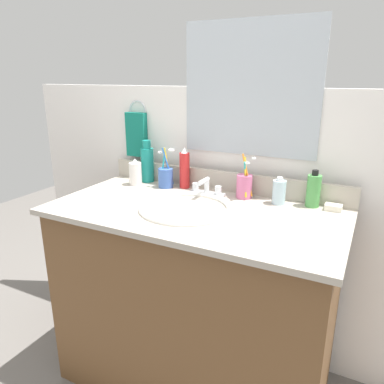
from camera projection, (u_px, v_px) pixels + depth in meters
The scene contains 18 objects.
ground_plane at pixel (194, 378), 1.71m from camera, with size 6.00×6.00×0.00m, color #66605B.
vanity_cabinet at pixel (194, 303), 1.59m from camera, with size 1.12×0.55×0.82m, color brown.
countertop at pixel (194, 212), 1.46m from camera, with size 1.16×0.60×0.02m, color #B2A899.
backsplash at pixel (222, 181), 1.69m from camera, with size 1.16×0.02×0.09m, color #B2A899.
back_wall at pixel (226, 224), 1.81m from camera, with size 2.26×0.04×1.30m, color white.
mirror_panel at pixel (250, 89), 1.56m from camera, with size 0.60×0.01×0.56m, color #B2BCC6.
towel_ring at pixel (138, 110), 1.84m from camera, with size 0.10×0.10×0.01m, color silver.
hand_towel at pixel (137, 135), 1.86m from camera, with size 0.11×0.04×0.22m, color #147260.
sink_basin at pixel (186, 216), 1.47m from camera, with size 0.37×0.37×0.11m.
faucet at pixel (206, 189), 1.62m from camera, with size 0.16×0.10×0.08m.
bottle_mouthwash_teal at pixel (147, 163), 1.81m from camera, with size 0.06×0.06×0.21m.
bottle_gel_clear at pixel (279, 192), 1.51m from camera, with size 0.05×0.05×0.11m.
bottle_spray_red at pixel (185, 169), 1.71m from camera, with size 0.05×0.05×0.19m.
bottle_toner_green at pixel (313, 190), 1.47m from camera, with size 0.06×0.06×0.15m.
bottle_lotion_white at pixel (135, 173), 1.77m from camera, with size 0.06×0.06×0.13m.
cup_pink at pixel (244, 185), 1.58m from camera, with size 0.08×0.09×0.19m.
cup_blue_plastic at pixel (166, 177), 1.73m from camera, with size 0.07×0.07×0.19m.
soap_bar at pixel (333, 207), 1.44m from camera, with size 0.06×0.04×0.02m, color white.
Camera 1 is at (0.61, -1.22, 1.35)m, focal length 34.42 mm.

